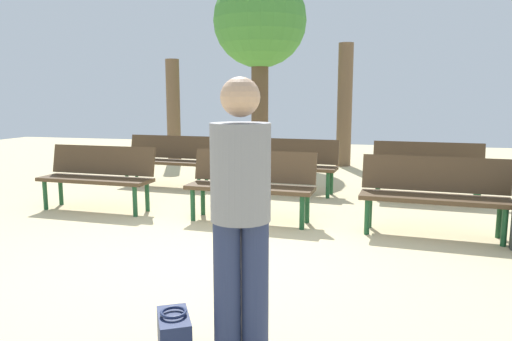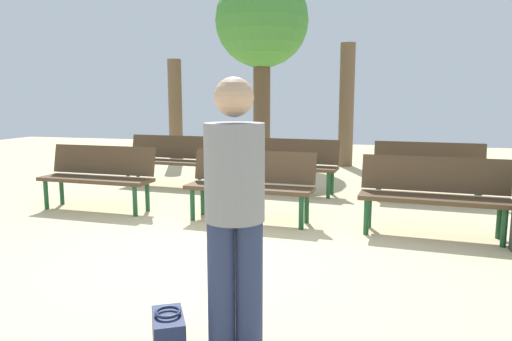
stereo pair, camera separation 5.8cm
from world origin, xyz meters
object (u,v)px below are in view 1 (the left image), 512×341
bench_r0_c1 (251,181)px  tree_1 (173,111)px  bench_r0_c2 (434,191)px  tree_0 (345,105)px  bench_r1_c0 (168,157)px  bench_r1_c2 (427,167)px  tree_2 (260,24)px  bench_r1_c1 (288,162)px  handbag (174,335)px  visitor_with_backpack (241,204)px  bench_r0_c0 (98,173)px

bench_r0_c1 → tree_1: tree_1 is taller
bench_r0_c2 → tree_0: tree_0 is taller
bench_r0_c2 → bench_r1_c0: same height
bench_r0_c2 → bench_r1_c2: same height
tree_0 → tree_2: bearing=168.0°
bench_r1_c1 → tree_1: size_ratio=0.67×
tree_0 → tree_1: tree_0 is taller
bench_r0_c2 → handbag: (-1.78, -3.11, -0.37)m
bench_r1_c2 → tree_0: tree_0 is taller
bench_r1_c0 → visitor_with_backpack: visitor_with_backpack is taller
tree_0 → visitor_with_backpack: (-0.03, -8.36, -0.44)m
bench_r0_c2 → tree_1: bearing=141.0°
bench_r1_c2 → visitor_with_backpack: 5.14m
bench_r1_c0 → bench_r1_c2: size_ratio=1.00×
bench_r1_c1 → tree_0: (0.66, 3.39, 0.87)m
bench_r1_c0 → bench_r1_c1: same height
bench_r0_c0 → visitor_with_backpack: 4.37m
bench_r1_c1 → bench_r1_c2: (2.13, -0.08, 0.00)m
bench_r0_c0 → tree_1: bearing=104.0°
tree_0 → tree_2: tree_2 is taller
bench_r0_c2 → tree_1: 7.44m
bench_r1_c2 → tree_0: size_ratio=0.59×
bench_r0_c0 → bench_r1_c0: bearing=87.4°
bench_r1_c0 → bench_r1_c1: 2.18m
bench_r0_c0 → bench_r1_c2: size_ratio=0.99×
bench_r0_c2 → visitor_with_backpack: bearing=-110.7°
bench_r0_c2 → bench_r1_c0: (-4.20, 2.09, 0.00)m
bench_r1_c0 → bench_r1_c1: size_ratio=1.00×
bench_r0_c1 → tree_2: size_ratio=0.36×
tree_1 → handbag: 9.01m
bench_r0_c1 → handbag: size_ratio=4.42×
tree_0 → visitor_with_backpack: tree_0 is taller
visitor_with_backpack → bench_r0_c0: bearing=-64.3°
tree_1 → bench_r1_c0: bearing=-68.0°
handbag → bench_r1_c2: bearing=69.3°
visitor_with_backpack → handbag: size_ratio=4.49×
bench_r1_c2 → tree_0: bearing=116.7°
bench_r1_c1 → tree_2: tree_2 is taller
tree_2 → handbag: tree_2 is taller
bench_r1_c1 → visitor_with_backpack: 5.03m
bench_r0_c2 → bench_r0_c0: bearing=-178.0°
tree_2 → tree_1: bearing=-159.8°
bench_r1_c2 → tree_2: size_ratio=0.36×
bench_r1_c2 → bench_r0_c0: bearing=-155.3°
bench_r1_c2 → bench_r1_c1: bearing=-178.4°
bench_r0_c2 → visitor_with_backpack: visitor_with_backpack is taller
tree_0 → handbag: bearing=-92.8°
bench_r0_c2 → bench_r1_c2: 1.89m
tree_2 → bench_r0_c1: bearing=-77.3°
bench_r0_c0 → bench_r0_c1: bearing=0.4°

